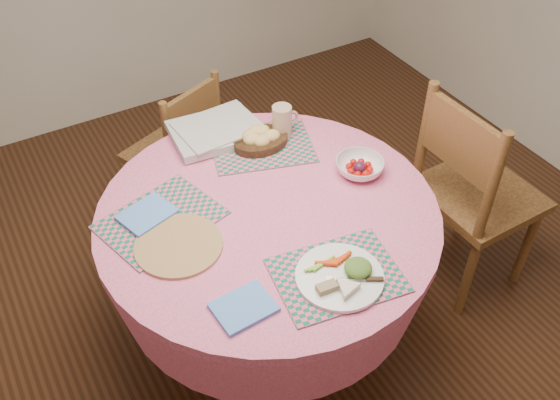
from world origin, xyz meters
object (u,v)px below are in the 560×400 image
at_px(chair_right, 471,191).
at_px(wicker_trivet, 179,245).
at_px(dining_table, 269,248).
at_px(latte_mug, 282,121).
at_px(bread_bowl, 260,138).
at_px(dinner_plate, 342,275).
at_px(fruit_bowl, 360,167).
at_px(chair_back, 179,150).

relative_size(chair_right, wicker_trivet, 3.34).
bearing_deg(dining_table, wicker_trivet, -179.57).
bearing_deg(latte_mug, dining_table, -126.70).
xyz_separation_m(chair_right, bread_bowl, (-0.76, 0.47, 0.26)).
bearing_deg(latte_mug, chair_right, -36.47).
height_order(dinner_plate, latte_mug, latte_mug).
bearing_deg(chair_right, bread_bowl, 57.22).
relative_size(dining_table, fruit_bowl, 5.10).
bearing_deg(dining_table, chair_back, 90.19).
bearing_deg(chair_back, latte_mug, 96.37).
bearing_deg(chair_back, bread_bowl, 85.42).
bearing_deg(dinner_plate, latte_mug, 73.65).
xyz_separation_m(wicker_trivet, bread_bowl, (0.51, 0.36, 0.03)).
relative_size(chair_back, fruit_bowl, 3.46).
xyz_separation_m(wicker_trivet, latte_mug, (0.62, 0.37, 0.07)).
xyz_separation_m(chair_back, fruit_bowl, (0.41, -0.87, 0.34)).
bearing_deg(bread_bowl, chair_back, 107.44).
height_order(dinner_plate, fruit_bowl, same).
distance_m(dining_table, fruit_bowl, 0.46).
height_order(latte_mug, fruit_bowl, latte_mug).
bearing_deg(chair_back, chair_right, 111.06).
relative_size(chair_right, latte_mug, 7.49).
height_order(wicker_trivet, fruit_bowl, fruit_bowl).
distance_m(chair_right, fruit_bowl, 0.59).
height_order(chair_back, latte_mug, latte_mug).
relative_size(dinner_plate, bread_bowl, 1.24).
height_order(bread_bowl, fruit_bowl, bread_bowl).
xyz_separation_m(wicker_trivet, dinner_plate, (0.39, -0.40, 0.02)).
bearing_deg(fruit_bowl, dining_table, -178.38).
xyz_separation_m(chair_back, bread_bowl, (0.16, -0.52, 0.35)).
bearing_deg(bread_bowl, dinner_plate, -98.53).
relative_size(chair_back, latte_mug, 6.28).
bearing_deg(fruit_bowl, bread_bowl, 125.63).
distance_m(chair_back, fruit_bowl, 1.02).
xyz_separation_m(bread_bowl, fruit_bowl, (0.25, -0.34, -0.01)).
bearing_deg(wicker_trivet, chair_right, -5.08).
bearing_deg(wicker_trivet, dinner_plate, -45.12).
xyz_separation_m(dining_table, chair_back, (-0.00, 0.88, -0.12)).
relative_size(dining_table, latte_mug, 9.25).
relative_size(latte_mug, fruit_bowl, 0.55).
distance_m(latte_mug, fruit_bowl, 0.38).
bearing_deg(dinner_plate, wicker_trivet, 134.88).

